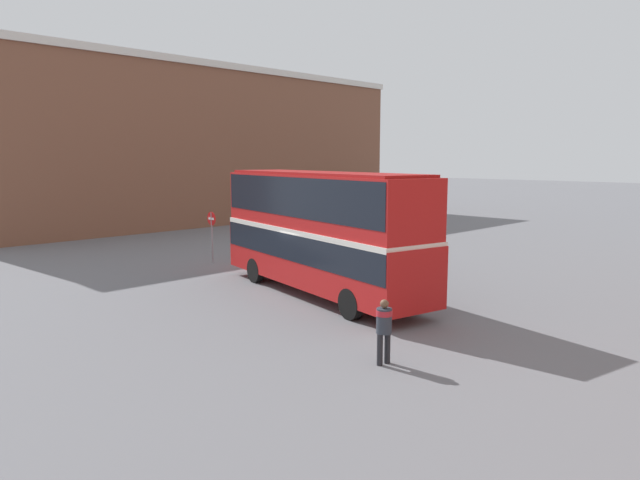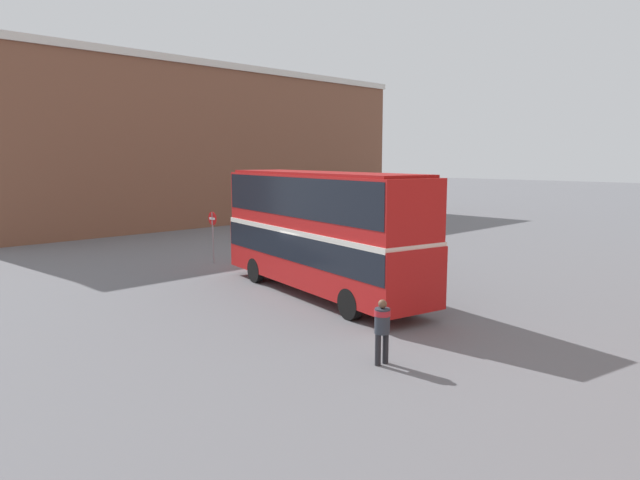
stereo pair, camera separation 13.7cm
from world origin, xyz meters
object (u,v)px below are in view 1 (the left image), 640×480
Objects in this scene: double_decker_bus at (320,225)px; no_entry_sign at (212,228)px; pedestrian_foreground at (384,325)px; parked_car_kerb_far at (360,236)px.

no_entry_sign is (-8.48, 0.79, -0.93)m from double_decker_bus.
double_decker_bus is 7.99m from pedestrian_foreground.
pedestrian_foreground is 0.65× the size of no_entry_sign.
pedestrian_foreground is at bearing -18.44° from no_entry_sign.
pedestrian_foreground reaches higher than parked_car_kerb_far.
pedestrian_foreground is 19.12m from parked_car_kerb_far.
pedestrian_foreground is 15.88m from no_entry_sign.
double_decker_bus is 2.39× the size of parked_car_kerb_far.
no_entry_sign is at bearing -174.05° from double_decker_bus.
pedestrian_foreground is at bearing -48.42° from parked_car_kerb_far.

